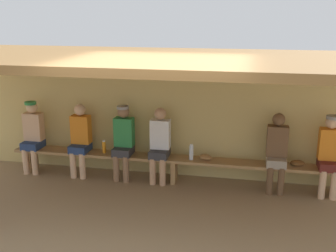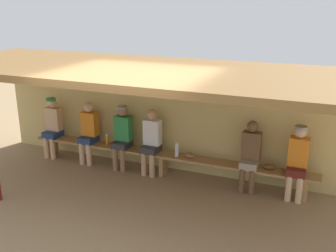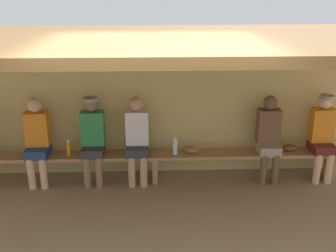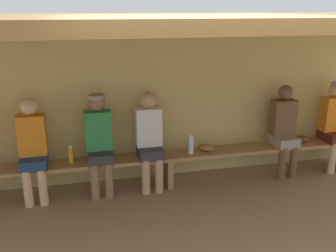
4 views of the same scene
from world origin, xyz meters
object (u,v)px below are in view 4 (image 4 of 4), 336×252
object	(u,v)px
player_leftmost	(33,146)
water_bottle_green	(71,155)
water_bottle_blue	(191,144)
player_in_blue	(284,127)
player_with_sunglasses	(99,140)
baseball_glove_worn	(303,139)
player_in_red	(334,122)
baseball_glove_dark_brown	(206,147)
bench	(168,159)
player_in_white	(149,137)

from	to	relation	value
player_leftmost	water_bottle_green	distance (m)	0.48
water_bottle_blue	player_in_blue	bearing A→B (deg)	1.64
water_bottle_blue	water_bottle_green	bearing A→B (deg)	178.83
player_with_sunglasses	baseball_glove_worn	size ratio (longest dim) A/B	5.60
water_bottle_green	baseball_glove_worn	world-z (taller)	water_bottle_green
player_in_red	baseball_glove_dark_brown	xyz separation A→B (m)	(-2.01, 0.02, -0.24)
player_with_sunglasses	baseball_glove_worn	xyz separation A→B (m)	(3.01, 0.03, -0.24)
bench	water_bottle_blue	xyz separation A→B (m)	(0.31, -0.04, 0.20)
bench	player_in_white	distance (m)	0.43
player_with_sunglasses	water_bottle_blue	world-z (taller)	player_with_sunglasses
player_leftmost	player_in_red	distance (m)	4.31
player_in_red	player_leftmost	bearing A→B (deg)	-179.99
baseball_glove_worn	water_bottle_blue	bearing A→B (deg)	-3.97
baseball_glove_worn	baseball_glove_dark_brown	bearing A→B (deg)	-5.77
water_bottle_green	baseball_glove_dark_brown	bearing A→B (deg)	0.79
player_in_red	water_bottle_blue	world-z (taller)	player_in_red
player_in_red	player_with_sunglasses	distance (m)	3.49
player_with_sunglasses	water_bottle_green	world-z (taller)	player_with_sunglasses
bench	player_in_white	world-z (taller)	player_in_white
bench	player_leftmost	size ratio (longest dim) A/B	4.49
bench	player_leftmost	xyz separation A→B (m)	(-1.75, 0.00, 0.34)
bench	baseball_glove_dark_brown	bearing A→B (deg)	2.13
player_with_sunglasses	baseball_glove_dark_brown	xyz separation A→B (m)	(1.48, 0.02, -0.24)
player_in_white	water_bottle_blue	bearing A→B (deg)	-4.10
player_in_blue	baseball_glove_worn	xyz separation A→B (m)	(0.35, 0.03, -0.22)
player_in_red	bench	bearing A→B (deg)	-179.92
water_bottle_blue	baseball_glove_worn	world-z (taller)	water_bottle_blue
player_in_red	baseball_glove_worn	size ratio (longest dim) A/B	5.60
water_bottle_green	player_in_blue	bearing A→B (deg)	0.15
water_bottle_green	baseball_glove_worn	size ratio (longest dim) A/B	0.99
bench	player_leftmost	world-z (taller)	player_leftmost
baseball_glove_worn	player_in_white	bearing A→B (deg)	-5.54
player_in_blue	player_leftmost	xyz separation A→B (m)	(-3.49, 0.00, 0.00)
player_in_blue	baseball_glove_dark_brown	xyz separation A→B (m)	(-1.18, 0.02, -0.22)
player_in_white	player_leftmost	size ratio (longest dim) A/B	1.00
player_in_white	water_bottle_green	distance (m)	1.05
player_in_red	player_with_sunglasses	bearing A→B (deg)	180.00
player_with_sunglasses	baseball_glove_worn	distance (m)	3.02
water_bottle_blue	baseball_glove_worn	bearing A→B (deg)	2.37
player_with_sunglasses	player_leftmost	bearing A→B (deg)	-179.97
bench	baseball_glove_worn	size ratio (longest dim) A/B	25.00
baseball_glove_worn	bench	bearing A→B (deg)	-5.36
water_bottle_blue	baseball_glove_worn	distance (m)	1.78
water_bottle_blue	baseball_glove_worn	xyz separation A→B (m)	(1.78, 0.07, -0.09)
baseball_glove_dark_brown	water_bottle_blue	bearing A→B (deg)	46.03
bench	water_bottle_green	world-z (taller)	water_bottle_green
player_in_white	water_bottle_green	xyz separation A→B (m)	(-1.03, -0.01, -0.16)
bench	water_bottle_blue	world-z (taller)	water_bottle_blue
water_bottle_green	baseball_glove_dark_brown	world-z (taller)	water_bottle_green
bench	water_bottle_green	distance (m)	1.31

